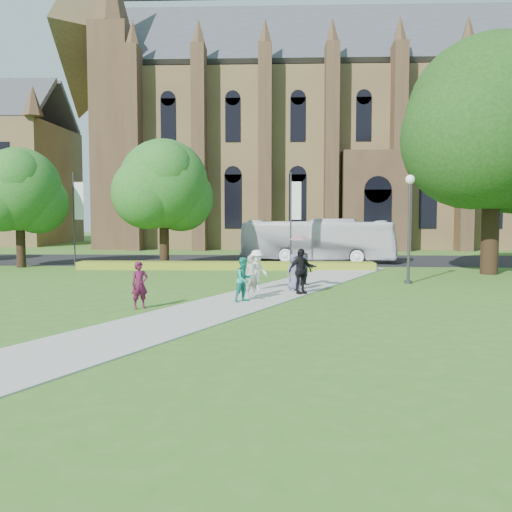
{
  "coord_description": "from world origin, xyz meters",
  "views": [
    {
      "loc": [
        1.17,
        -21.21,
        3.39
      ],
      "look_at": [
        0.26,
        2.73,
        1.6
      ],
      "focal_mm": 40.0,
      "sensor_mm": 36.0,
      "label": 1
    }
  ],
  "objects_px": {
    "streetlamp": "(409,215)",
    "tour_coach": "(318,240)",
    "large_tree": "(493,123)",
    "pedestrian_0": "(140,285)"
  },
  "relations": [
    {
      "from": "streetlamp",
      "to": "large_tree",
      "type": "height_order",
      "value": "large_tree"
    },
    {
      "from": "streetlamp",
      "to": "large_tree",
      "type": "bearing_deg",
      "value": 39.29
    },
    {
      "from": "pedestrian_0",
      "to": "tour_coach",
      "type": "bearing_deg",
      "value": 38.01
    },
    {
      "from": "streetlamp",
      "to": "pedestrian_0",
      "type": "bearing_deg",
      "value": -145.18
    },
    {
      "from": "streetlamp",
      "to": "pedestrian_0",
      "type": "height_order",
      "value": "streetlamp"
    },
    {
      "from": "streetlamp",
      "to": "tour_coach",
      "type": "bearing_deg",
      "value": 105.88
    },
    {
      "from": "streetlamp",
      "to": "tour_coach",
      "type": "relative_size",
      "value": 0.49
    },
    {
      "from": "large_tree",
      "to": "pedestrian_0",
      "type": "xyz_separation_m",
      "value": [
        -16.72,
        -12.31,
        -7.5
      ]
    },
    {
      "from": "tour_coach",
      "to": "streetlamp",
      "type": "bearing_deg",
      "value": -149.6
    },
    {
      "from": "large_tree",
      "to": "streetlamp",
      "type": "bearing_deg",
      "value": -140.71
    }
  ]
}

